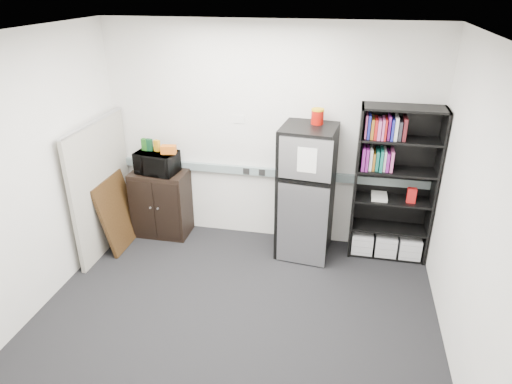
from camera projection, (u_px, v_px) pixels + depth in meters
floor at (234, 320)px, 4.54m from camera, size 4.00×4.00×0.00m
wall_back at (267, 137)px, 5.52m from camera, size 4.00×0.02×2.70m
wall_right at (475, 221)px, 3.61m from camera, size 0.02×3.50×2.70m
wall_left at (27, 180)px, 4.34m from camera, size 0.02×3.50×2.70m
ceiling at (226, 36)px, 3.40m from camera, size 4.00×3.50×0.02m
electrical_raceway at (266, 172)px, 5.69m from camera, size 3.92×0.05×0.10m
wall_note at (239, 119)px, 5.50m from camera, size 0.14×0.00×0.10m
bookshelf at (394, 186)px, 5.26m from camera, size 0.90×0.34×1.85m
cubicle_partition at (102, 186)px, 5.51m from camera, size 0.06×1.30×1.62m
cabinet at (162, 203)px, 5.94m from camera, size 0.70×0.47×0.87m
microwave at (157, 162)px, 5.68m from camera, size 0.54×0.40×0.28m
snack_box_a at (145, 144)px, 5.65m from camera, size 0.08×0.06×0.15m
snack_box_b at (149, 145)px, 5.64m from camera, size 0.08×0.06×0.15m
snack_box_c at (157, 146)px, 5.62m from camera, size 0.08×0.07×0.14m
snack_bag at (169, 150)px, 5.55m from camera, size 0.19×0.13×0.10m
refrigerator at (306, 193)px, 5.37m from camera, size 0.66×0.69×1.61m
coffee_can at (318, 115)px, 5.08m from camera, size 0.14×0.14×0.19m
framed_poster at (118, 212)px, 5.68m from camera, size 0.24×0.70×0.89m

